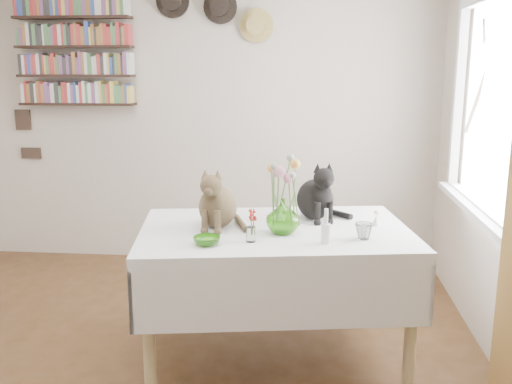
# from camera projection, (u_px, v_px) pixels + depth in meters

# --- Properties ---
(room) EXTENTS (4.08, 4.58, 2.58)m
(room) POSITION_uv_depth(u_px,v_px,m) (123.00, 166.00, 2.78)
(room) COLOR brown
(room) RESTS_ON ground
(window) EXTENTS (0.12, 1.52, 1.32)m
(window) POSITION_uv_depth(u_px,v_px,m) (491.00, 123.00, 3.34)
(window) COLOR white
(window) RESTS_ON room
(dining_table) EXTENTS (1.66, 1.20, 0.82)m
(dining_table) POSITION_uv_depth(u_px,v_px,m) (275.00, 262.00, 3.30)
(dining_table) COLOR white
(dining_table) RESTS_ON room
(tabby_cat) EXTENTS (0.27, 0.33, 0.36)m
(tabby_cat) POSITION_uv_depth(u_px,v_px,m) (218.00, 196.00, 3.26)
(tabby_cat) COLOR brown
(tabby_cat) RESTS_ON dining_table
(black_cat) EXTENTS (0.34, 0.38, 0.37)m
(black_cat) POSITION_uv_depth(u_px,v_px,m) (315.00, 189.00, 3.44)
(black_cat) COLOR black
(black_cat) RESTS_ON dining_table
(flower_vase) EXTENTS (0.22, 0.22, 0.19)m
(flower_vase) POSITION_uv_depth(u_px,v_px,m) (283.00, 216.00, 3.14)
(flower_vase) COLOR #74CD3C
(flower_vase) RESTS_ON dining_table
(green_bowl) EXTENTS (0.15, 0.15, 0.04)m
(green_bowl) POSITION_uv_depth(u_px,v_px,m) (207.00, 241.00, 2.95)
(green_bowl) COLOR #74CD3C
(green_bowl) RESTS_ON dining_table
(drinking_glass) EXTENTS (0.12, 0.12, 0.09)m
(drinking_glass) POSITION_uv_depth(u_px,v_px,m) (364.00, 231.00, 3.04)
(drinking_glass) COLOR white
(drinking_glass) RESTS_ON dining_table
(candlestick) EXTENTS (0.05, 0.05, 0.19)m
(candlestick) POSITION_uv_depth(u_px,v_px,m) (326.00, 232.00, 2.97)
(candlestick) COLOR white
(candlestick) RESTS_ON dining_table
(berry_jar) EXTENTS (0.05, 0.05, 0.20)m
(berry_jar) POSITION_uv_depth(u_px,v_px,m) (251.00, 225.00, 2.99)
(berry_jar) COLOR white
(berry_jar) RESTS_ON dining_table
(porcelain_figurine) EXTENTS (0.05, 0.05, 0.09)m
(porcelain_figurine) POSITION_uv_depth(u_px,v_px,m) (376.00, 219.00, 3.30)
(porcelain_figurine) COLOR white
(porcelain_figurine) RESTS_ON dining_table
(flower_bouquet) EXTENTS (0.17, 0.13, 0.39)m
(flower_bouquet) POSITION_uv_depth(u_px,v_px,m) (284.00, 173.00, 3.10)
(flower_bouquet) COLOR #4C7233
(flower_bouquet) RESTS_ON flower_vase
(bookshelf_unit) EXTENTS (1.00, 0.16, 0.91)m
(bookshelf_unit) POSITION_uv_depth(u_px,v_px,m) (75.00, 51.00, 4.85)
(bookshelf_unit) COLOR black
(bookshelf_unit) RESTS_ON room
(wall_hats) EXTENTS (0.98, 0.09, 0.48)m
(wall_hats) POSITION_uv_depth(u_px,v_px,m) (216.00, 11.00, 4.69)
(wall_hats) COLOR black
(wall_hats) RESTS_ON room
(wall_art_plaques) EXTENTS (0.21, 0.02, 0.44)m
(wall_art_plaques) POSITION_uv_depth(u_px,v_px,m) (26.00, 134.00, 5.12)
(wall_art_plaques) COLOR #38281E
(wall_art_plaques) RESTS_ON room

